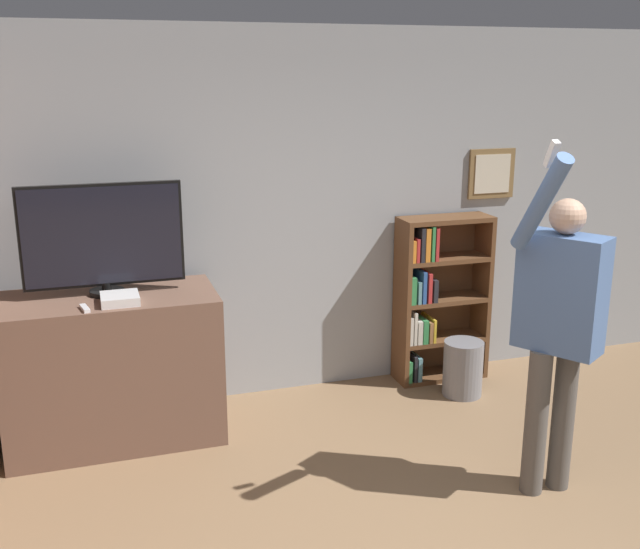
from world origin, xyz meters
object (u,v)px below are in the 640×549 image
(game_console, at_px, (120,299))
(person, at_px, (559,319))
(television, at_px, (103,238))
(waste_bin, at_px, (463,368))
(bookshelf, at_px, (434,298))

(game_console, xyz_separation_m, person, (2.29, -1.27, 0.04))
(television, relative_size, waste_bin, 2.37)
(person, bearing_deg, game_console, -151.05)
(person, bearing_deg, waste_bin, 140.47)
(television, relative_size, game_console, 4.29)
(television, distance_m, bookshelf, 2.56)
(game_console, relative_size, bookshelf, 0.18)
(television, bearing_deg, bookshelf, 5.34)
(game_console, bearing_deg, person, -28.91)
(bookshelf, height_order, person, person)
(television, bearing_deg, game_console, -72.74)
(television, height_order, bookshelf, television)
(game_console, distance_m, person, 2.62)
(game_console, height_order, bookshelf, bookshelf)
(television, relative_size, person, 0.49)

